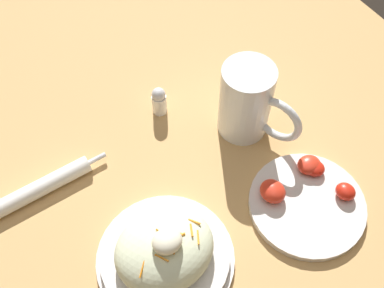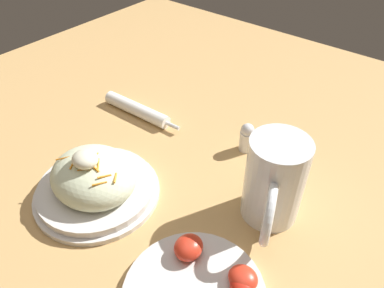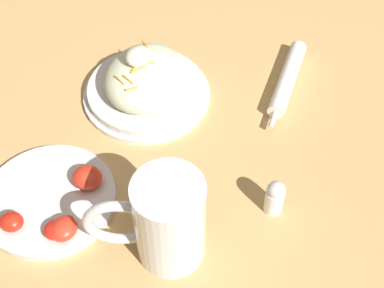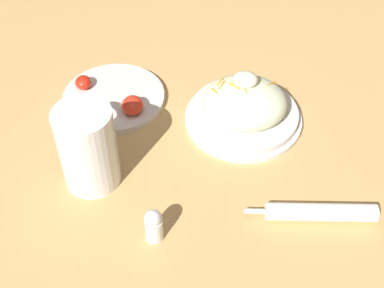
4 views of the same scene
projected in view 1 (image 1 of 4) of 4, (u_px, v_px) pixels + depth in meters
name	position (u px, v px, depth m)	size (l,w,h in m)	color
ground_plane	(134.00, 175.00, 0.87)	(1.43, 1.43, 0.00)	tan
salad_plate	(165.00, 252.00, 0.75)	(0.23, 0.23, 0.11)	silver
beer_mug	(247.00, 105.00, 0.87)	(0.10, 0.16, 0.16)	white
napkin_roll	(43.00, 186.00, 0.84)	(0.22, 0.04, 0.03)	white
tomato_plate	(306.00, 199.00, 0.82)	(0.21, 0.21, 0.05)	silver
salt_shaker	(159.00, 101.00, 0.93)	(0.03, 0.03, 0.07)	white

